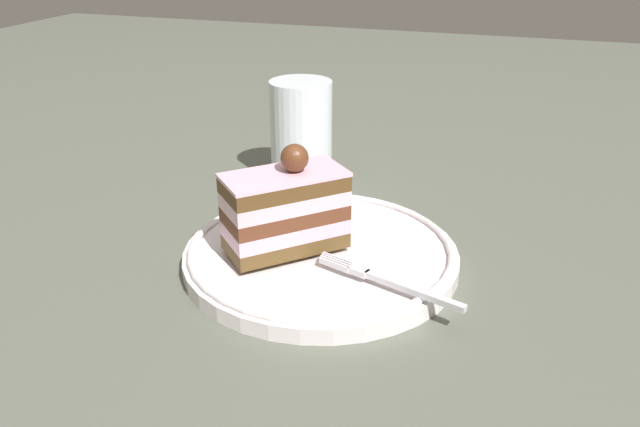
# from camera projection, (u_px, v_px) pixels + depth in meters

# --- Properties ---
(ground_plane) EXTENTS (2.40, 2.40, 0.00)m
(ground_plane) POSITION_uv_depth(u_px,v_px,m) (346.00, 267.00, 0.55)
(ground_plane) COLOR #53574B
(dessert_plate) EXTENTS (0.23, 0.23, 0.02)m
(dessert_plate) POSITION_uv_depth(u_px,v_px,m) (320.00, 255.00, 0.55)
(dessert_plate) COLOR white
(dessert_plate) RESTS_ON ground_plane
(cake_slice) EXTENTS (0.10, 0.10, 0.09)m
(cake_slice) POSITION_uv_depth(u_px,v_px,m) (285.00, 209.00, 0.53)
(cake_slice) COLOR brown
(cake_slice) RESTS_ON dessert_plate
(fork) EXTENTS (0.05, 0.12, 0.00)m
(fork) POSITION_uv_depth(u_px,v_px,m) (384.00, 280.00, 0.49)
(fork) COLOR silver
(fork) RESTS_ON dessert_plate
(drink_glass_near) EXTENTS (0.07, 0.07, 0.11)m
(drink_glass_near) POSITION_uv_depth(u_px,v_px,m) (301.00, 138.00, 0.70)
(drink_glass_near) COLOR silver
(drink_glass_near) RESTS_ON ground_plane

